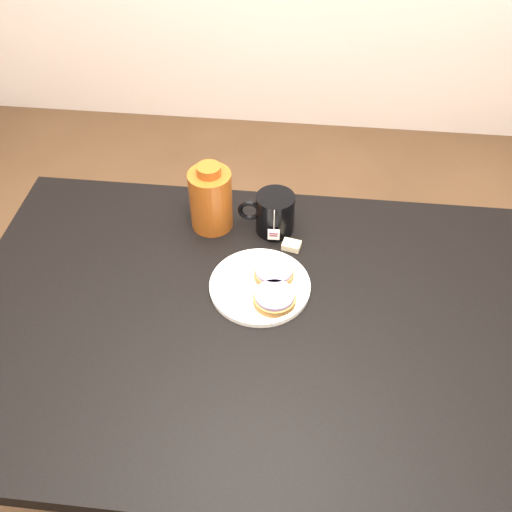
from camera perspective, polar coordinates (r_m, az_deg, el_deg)
name	(u,v)px	position (r m, az deg, el deg)	size (l,w,h in m)	color
ground_plane	(260,464)	(1.94, 0.45, -20.08)	(4.00, 4.00, 0.00)	brown
table	(262,340)	(1.36, 0.61, -8.42)	(1.40, 0.90, 0.75)	black
plate	(260,285)	(1.35, 0.39, -2.95)	(0.24, 0.24, 0.02)	white
bagel_back	(274,272)	(1.36, 1.79, -1.61)	(0.12, 0.12, 0.03)	brown
bagel_front	(274,298)	(1.30, 1.85, -4.21)	(0.13, 0.13, 0.03)	brown
mug	(274,213)	(1.46, 1.82, 4.31)	(0.15, 0.11, 0.11)	black
teabag_pouch	(291,245)	(1.45, 3.56, 1.06)	(0.04, 0.03, 0.02)	#C6B793
bagel_package	(211,199)	(1.46, -4.54, 5.72)	(0.11, 0.11, 0.19)	#5F280C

